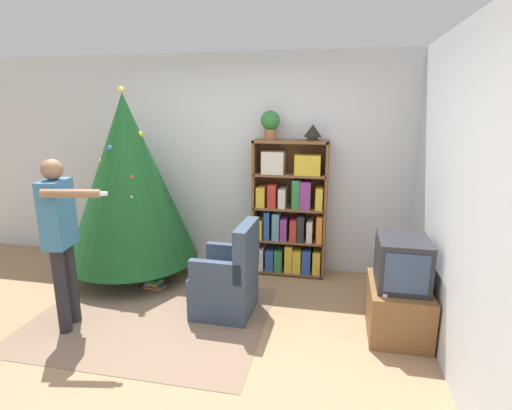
# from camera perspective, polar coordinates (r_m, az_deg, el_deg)

# --- Properties ---
(ground_plane) EXTENTS (14.00, 14.00, 0.00)m
(ground_plane) POSITION_cam_1_polar(r_m,az_deg,el_deg) (3.65, -9.57, -19.19)
(ground_plane) COLOR #9E7A56
(wall_back) EXTENTS (8.00, 0.10, 2.60)m
(wall_back) POSITION_cam_1_polar(r_m,az_deg,el_deg) (4.97, -2.06, 6.01)
(wall_back) COLOR silver
(wall_back) RESTS_ON ground_plane
(wall_right) EXTENTS (0.10, 8.00, 2.60)m
(wall_right) POSITION_cam_1_polar(r_m,az_deg,el_deg) (3.05, 28.72, -0.76)
(wall_right) COLOR silver
(wall_right) RESTS_ON ground_plane
(area_rug) EXTENTS (2.20, 1.70, 0.01)m
(area_rug) POSITION_cam_1_polar(r_m,az_deg,el_deg) (4.12, -14.82, -15.32)
(area_rug) COLOR #7F6651
(area_rug) RESTS_ON ground_plane
(bookshelf) EXTENTS (0.86, 0.31, 1.61)m
(bookshelf) POSITION_cam_1_polar(r_m,az_deg,el_deg) (4.74, 4.86, -1.15)
(bookshelf) COLOR brown
(bookshelf) RESTS_ON ground_plane
(tv_stand) EXTENTS (0.51, 0.71, 0.46)m
(tv_stand) POSITION_cam_1_polar(r_m,az_deg,el_deg) (3.89, 19.59, -13.77)
(tv_stand) COLOR brown
(tv_stand) RESTS_ON ground_plane
(television) EXTENTS (0.42, 0.52, 0.43)m
(television) POSITION_cam_1_polar(r_m,az_deg,el_deg) (3.71, 20.15, -7.68)
(television) COLOR #28282D
(television) RESTS_ON tv_stand
(game_remote) EXTENTS (0.04, 0.12, 0.02)m
(game_remote) POSITION_cam_1_polar(r_m,az_deg,el_deg) (3.58, 17.86, -11.87)
(game_remote) COLOR white
(game_remote) RESTS_ON tv_stand
(christmas_tree) EXTENTS (1.50, 1.50, 2.20)m
(christmas_tree) POSITION_cam_1_polar(r_m,az_deg,el_deg) (4.80, -17.75, 3.51)
(christmas_tree) COLOR #4C3323
(christmas_tree) RESTS_ON ground_plane
(armchair) EXTENTS (0.58, 0.57, 0.92)m
(armchair) POSITION_cam_1_polar(r_m,az_deg,el_deg) (3.97, -4.00, -10.86)
(armchair) COLOR #334256
(armchair) RESTS_ON ground_plane
(standing_person) EXTENTS (0.68, 0.46, 1.56)m
(standing_person) POSITION_cam_1_polar(r_m,az_deg,el_deg) (3.89, -26.13, -3.44)
(standing_person) COLOR #232328
(standing_person) RESTS_ON ground_plane
(potted_plant) EXTENTS (0.22, 0.22, 0.33)m
(potted_plant) POSITION_cam_1_polar(r_m,az_deg,el_deg) (4.63, 2.07, 11.64)
(potted_plant) COLOR #935B38
(potted_plant) RESTS_ON bookshelf
(table_lamp) EXTENTS (0.20, 0.20, 0.18)m
(table_lamp) POSITION_cam_1_polar(r_m,az_deg,el_deg) (4.58, 8.13, 10.38)
(table_lamp) COLOR #473828
(table_lamp) RESTS_ON bookshelf
(book_pile_near_tree) EXTENTS (0.24, 0.19, 0.11)m
(book_pile_near_tree) POSITION_cam_1_polar(r_m,az_deg,el_deg) (4.70, -14.34, -10.81)
(book_pile_near_tree) COLOR orange
(book_pile_near_tree) RESTS_ON ground_plane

